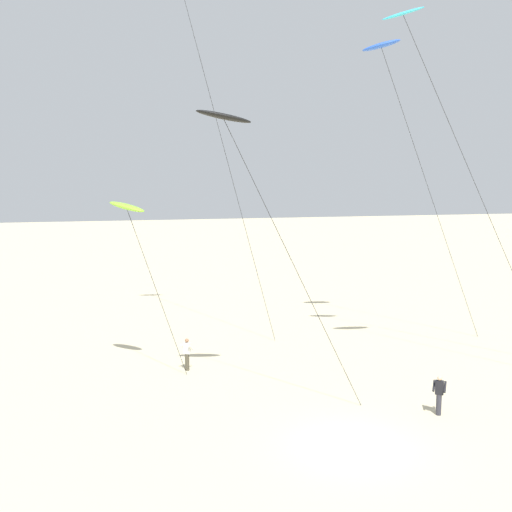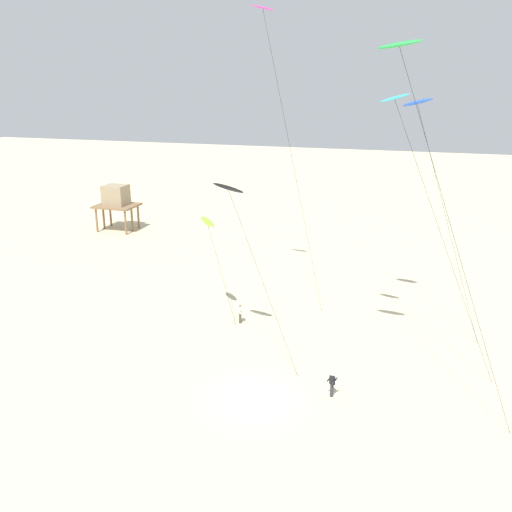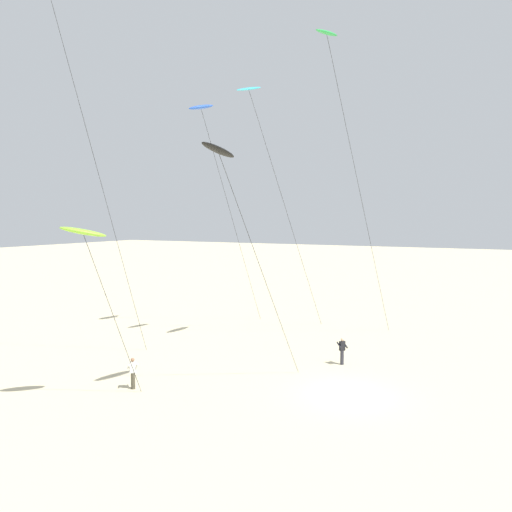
# 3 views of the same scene
# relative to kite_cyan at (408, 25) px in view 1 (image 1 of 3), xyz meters

# --- Properties ---
(ground_plane) EXTENTS (260.00, 260.00, 0.00)m
(ground_plane) POSITION_rel_kite_cyan_xyz_m (-7.09, -9.19, -17.51)
(ground_plane) COLOR beige
(kite_cyan) EXTENTS (8.94, 3.57, 18.48)m
(kite_cyan) POSITION_rel_kite_cyan_xyz_m (0.00, 0.00, 0.00)
(kite_cyan) COLOR #33BFE0
(kite_cyan) RESTS_ON ground
(kite_black) EXTENTS (6.75, 2.51, 12.62)m
(kite_black) POSITION_rel_kite_cyan_xyz_m (-10.43, -3.64, -5.39)
(kite_black) COLOR black
(kite_black) RESTS_ON ground
(kite_lime) EXTENTS (3.65, 1.93, 8.72)m
(kite_lime) POSITION_rel_kite_cyan_xyz_m (-14.13, 1.52, -9.20)
(kite_lime) COLOR #8CD833
(kite_lime) RESTS_ON ground
(kite_blue) EXTENTS (7.23, 2.97, 18.06)m
(kite_blue) POSITION_rel_kite_cyan_xyz_m (1.23, 4.98, -0.08)
(kite_blue) COLOR blue
(kite_blue) RESTS_ON ground
(kite_flyer_nearest) EXTENTS (0.73, 0.72, 1.67)m
(kite_flyer_nearest) POSITION_rel_kite_cyan_xyz_m (-2.35, -7.49, -16.62)
(kite_flyer_nearest) COLOR #33333D
(kite_flyer_nearest) RESTS_ON ground
(kite_flyer_middle) EXTENTS (0.73, 0.72, 1.67)m
(kite_flyer_middle) POSITION_rel_kite_cyan_xyz_m (-11.36, 1.22, -16.62)
(kite_flyer_middle) COLOR #4C4738
(kite_flyer_middle) RESTS_ON ground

